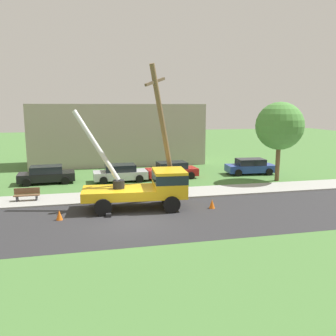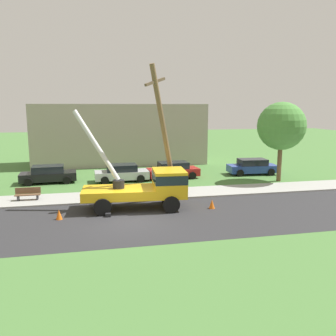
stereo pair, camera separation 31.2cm
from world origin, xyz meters
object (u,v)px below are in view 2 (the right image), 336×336
utility_truck (148,185)px  traffic_cone_behind (59,215)px  traffic_cone_ahead (212,204)px  roadside_tree_near (281,126)px  parked_sedan_red (173,170)px  park_bench (28,194)px  parked_sedan_silver (122,173)px  parked_sedan_black (48,174)px  leaning_utility_pole (164,133)px  parked_sedan_blue (252,167)px

utility_truck → traffic_cone_behind: (-5.18, -1.22, -1.13)m
traffic_cone_ahead → roadside_tree_near: bearing=38.7°
traffic_cone_behind → parked_sedan_red: 13.10m
park_bench → parked_sedan_silver: bearing=37.5°
utility_truck → traffic_cone_ahead: utility_truck is taller
parked_sedan_black → roadside_tree_near: (18.74, -3.28, 3.85)m
parked_sedan_black → park_bench: bearing=-96.7°
traffic_cone_behind → parked_sedan_silver: bearing=65.9°
leaning_utility_pole → park_bench: leaning_utility_pole is taller
parked_sedan_black → roadside_tree_near: size_ratio=0.69×
park_bench → parked_sedan_black: bearing=83.3°
parked_sedan_red → parked_sedan_blue: 7.50m
parked_sedan_blue → park_bench: bearing=-163.2°
utility_truck → traffic_cone_ahead: 4.07m
traffic_cone_ahead → parked_sedan_red: bearing=91.6°
park_bench → roadside_tree_near: (19.41, 2.36, 4.10)m
leaning_utility_pole → park_bench: (-8.79, 1.86, -4.03)m
traffic_cone_behind → parked_sedan_red: (8.71, 9.78, 0.43)m
parked_sedan_black → roadside_tree_near: bearing=-9.9°
traffic_cone_behind → parked_sedan_blue: bearing=31.7°
leaning_utility_pole → park_bench: bearing=168.1°
traffic_cone_behind → parked_sedan_red: bearing=48.3°
roadside_tree_near → leaning_utility_pole: bearing=-158.3°
leaning_utility_pole → parked_sedan_blue: leaning_utility_pole is taller
parked_sedan_silver → roadside_tree_near: bearing=-11.7°
leaning_utility_pole → parked_sedan_black: 11.69m
utility_truck → parked_sedan_red: utility_truck is taller
traffic_cone_ahead → parked_sedan_red: (-0.26, 9.52, 0.43)m
traffic_cone_ahead → traffic_cone_behind: (-8.97, -0.27, 0.00)m
traffic_cone_behind → roadside_tree_near: size_ratio=0.09×
utility_truck → leaning_utility_pole: bearing=46.0°
parked_sedan_silver → parked_sedan_blue: bearing=2.8°
leaning_utility_pole → roadside_tree_near: (10.61, 4.22, 0.07)m
parked_sedan_red → parked_sedan_silver: bearing=-175.5°
parked_sedan_red → roadside_tree_near: 9.69m
utility_truck → roadside_tree_near: roadside_tree_near is taller
traffic_cone_ahead → park_bench: (-11.30, 4.13, 0.18)m
parked_sedan_red → parked_sedan_blue: same height
traffic_cone_ahead → parked_sedan_silver: parked_sedan_silver is taller
parked_sedan_blue → roadside_tree_near: bearing=-75.1°
utility_truck → leaning_utility_pole: 3.59m
leaning_utility_pole → traffic_cone_behind: 8.12m
parked_sedan_black → roadside_tree_near: roadside_tree_near is taller
traffic_cone_ahead → roadside_tree_near: roadside_tree_near is taller
parked_sedan_silver → traffic_cone_behind: bearing=-114.1°
parked_sedan_red → roadside_tree_near: (8.36, -3.02, 3.85)m
parked_sedan_black → parked_sedan_blue: bearing=-0.1°
utility_truck → traffic_cone_behind: bearing=-166.8°
utility_truck → parked_sedan_silver: bearing=96.6°
park_bench → traffic_cone_ahead: bearing=-20.1°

